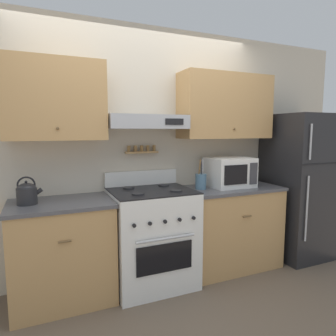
# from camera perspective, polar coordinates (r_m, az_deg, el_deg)

# --- Properties ---
(ground_plane) EXTENTS (16.00, 16.00, 0.00)m
(ground_plane) POSITION_cam_1_polar(r_m,az_deg,el_deg) (2.95, -0.97, -23.35)
(ground_plane) COLOR brown
(wall_back) EXTENTS (5.20, 0.46, 2.55)m
(wall_back) POSITION_cam_1_polar(r_m,az_deg,el_deg) (3.11, -4.44, 5.63)
(wall_back) COLOR beige
(wall_back) RESTS_ON ground_plane
(counter_left) EXTENTS (0.86, 0.62, 0.89)m
(counter_left) POSITION_cam_1_polar(r_m,az_deg,el_deg) (2.87, -19.39, -14.75)
(counter_left) COLOR tan
(counter_left) RESTS_ON ground_plane
(counter_right) EXTENTS (1.06, 0.62, 0.89)m
(counter_right) POSITION_cam_1_polar(r_m,az_deg,el_deg) (3.43, 11.57, -10.85)
(counter_right) COLOR tan
(counter_right) RESTS_ON ground_plane
(stove_range) EXTENTS (0.77, 0.68, 1.09)m
(stove_range) POSITION_cam_1_polar(r_m,az_deg,el_deg) (2.99, -3.08, -12.94)
(stove_range) COLOR white
(stove_range) RESTS_ON ground_plane
(refrigerator) EXTENTS (0.70, 0.71, 1.69)m
(refrigerator) POSITION_cam_1_polar(r_m,az_deg,el_deg) (3.91, 23.77, -3.12)
(refrigerator) COLOR #232326
(refrigerator) RESTS_ON ground_plane
(tea_kettle) EXTENTS (0.21, 0.16, 0.23)m
(tea_kettle) POSITION_cam_1_polar(r_m,az_deg,el_deg) (2.73, -25.29, -4.31)
(tea_kettle) COLOR #232326
(tea_kettle) RESTS_ON counter_left
(microwave) EXTENTS (0.46, 0.40, 0.31)m
(microwave) POSITION_cam_1_polar(r_m,az_deg,el_deg) (3.33, 11.58, -0.76)
(microwave) COLOR white
(microwave) RESTS_ON counter_right
(utensil_crock) EXTENTS (0.11, 0.11, 0.31)m
(utensil_crock) POSITION_cam_1_polar(r_m,az_deg,el_deg) (3.13, 6.27, -2.46)
(utensil_crock) COLOR slate
(utensil_crock) RESTS_ON counter_right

